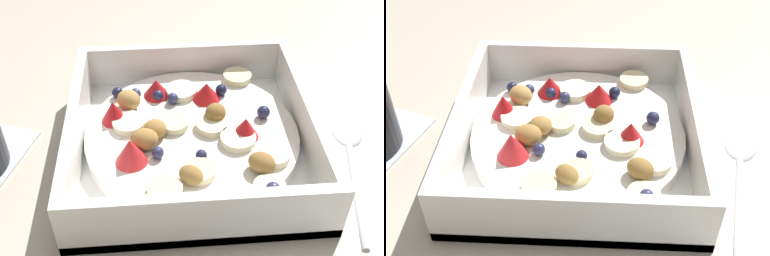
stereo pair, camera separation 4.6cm
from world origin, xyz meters
TOP-DOWN VIEW (x-y plane):
  - ground_plane at (0.00, 0.00)m, footprint 2.40×2.40m
  - fruit_bowl at (-0.01, -0.02)m, footprint 0.23×0.23m
  - spoon at (-0.16, -0.01)m, footprint 0.06×0.17m

SIDE VIEW (x-z plane):
  - ground_plane at x=0.00m, z-range 0.00..0.00m
  - spoon at x=-0.16m, z-range 0.00..0.01m
  - fruit_bowl at x=-0.01m, z-range -0.01..0.05m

